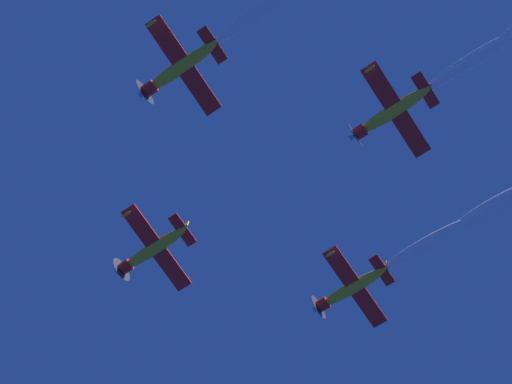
% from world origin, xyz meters
% --- Properties ---
extents(airplane_lead, '(7.27, 7.55, 2.66)m').
position_xyz_m(airplane_lead, '(4.27, -3.83, 63.76)').
color(airplane_lead, gold).
extents(airplane_left_wingman, '(7.27, 7.53, 2.74)m').
position_xyz_m(airplane_left_wingman, '(5.92, -20.01, 63.76)').
color(airplane_left_wingman, gold).
extents(airplane_right_wingman, '(7.27, 7.59, 2.54)m').
position_xyz_m(airplane_right_wingman, '(21.86, -1.37, 63.67)').
color(airplane_right_wingman, gold).
extents(airplane_slot_tail, '(7.25, 7.58, 2.57)m').
position_xyz_m(airplane_slot_tail, '(23.05, -17.77, 63.58)').
color(airplane_slot_tail, gold).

